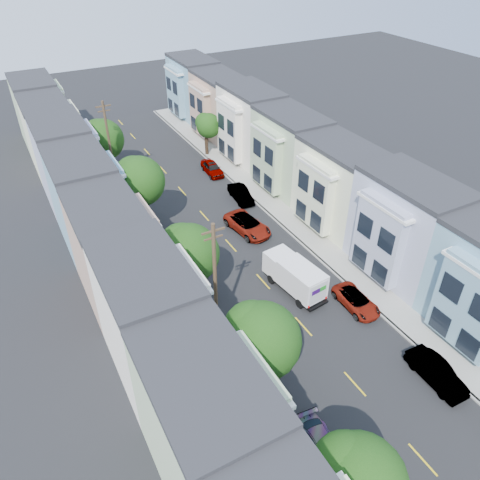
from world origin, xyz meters
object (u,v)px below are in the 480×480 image
object	(u,v)px
parked_left_d	(187,261)
parked_right_d	(212,168)
utility_pole_far	(110,147)
tree_e	(102,140)
parked_right_a	(436,373)
utility_pole_near	(215,286)
fedex_truck	(295,275)
parked_left_c	(254,353)
lead_sedan	(248,225)
parked_right_b	(356,301)
tree_far_r	(208,126)
parked_right_c	(241,194)
tree_d	(139,182)
tree_c	(188,254)
tree_b	(260,341)
parked_left_b	(324,449)

from	to	relation	value
parked_left_d	parked_right_d	size ratio (longest dim) A/B	1.11
utility_pole_far	tree_e	bearing A→B (deg)	90.03
parked_left_d	parked_right_a	world-z (taller)	parked_right_a
utility_pole_near	parked_left_d	bearing A→B (deg)	81.08
fedex_truck	parked_left_c	world-z (taller)	fedex_truck
lead_sedan	parked_left_c	distance (m)	16.15
utility_pole_near	parked_left_d	xyz separation A→B (m)	(1.40, 8.92, -4.46)
parked_right_b	parked_right_d	bearing A→B (deg)	91.82
parked_left_c	parked_right_b	world-z (taller)	parked_left_c
tree_e	tree_far_r	size ratio (longest dim) A/B	1.29
utility_pole_near	fedex_truck	bearing A→B (deg)	13.50
parked_right_a	parked_right_b	distance (m)	8.12
utility_pole_near	utility_pole_far	size ratio (longest dim) A/B	1.00
fedex_truck	parked_right_c	bearing A→B (deg)	71.40
tree_far_r	parked_left_c	xyz separation A→B (m)	(-11.79, -32.42, -3.18)
parked_right_a	tree_d	bearing A→B (deg)	114.45
tree_c	utility_pole_far	size ratio (longest dim) A/B	0.70
parked_right_b	fedex_truck	bearing A→B (deg)	129.92
parked_left_c	parked_left_d	bearing A→B (deg)	84.27
utility_pole_far	parked_left_c	world-z (taller)	utility_pole_far
fedex_truck	parked_left_c	xyz separation A→B (m)	(-6.61, -4.88, -0.89)
tree_b	parked_left_d	bearing A→B (deg)	84.63
tree_e	parked_left_b	size ratio (longest dim) A/B	1.61
tree_d	parked_left_c	size ratio (longest dim) A/B	1.99
tree_b	parked_right_b	world-z (taller)	tree_b
parked_left_b	parked_right_b	size ratio (longest dim) A/B	0.99
parked_left_c	parked_right_a	world-z (taller)	parked_right_a
utility_pole_near	utility_pole_far	xyz separation A→B (m)	(0.00, 26.00, 0.00)
tree_e	parked_right_a	xyz separation A→B (m)	(11.20, -39.77, -3.89)
utility_pole_far	parked_right_b	size ratio (longest dim) A/B	2.29
utility_pole_far	fedex_truck	size ratio (longest dim) A/B	1.73
tree_c	lead_sedan	size ratio (longest dim) A/B	1.29
tree_d	lead_sedan	world-z (taller)	tree_d
tree_e	tree_far_r	world-z (taller)	tree_e
lead_sedan	parked_right_d	size ratio (longest dim) A/B	1.22
tree_e	parked_left_b	xyz separation A→B (m)	(1.40, -40.52, -3.98)
fedex_truck	parked_right_b	bearing A→B (deg)	-58.60
lead_sedan	parked_right_b	world-z (taller)	lead_sedan
utility_pole_near	tree_c	bearing A→B (deg)	90.02
lead_sedan	parked_left_d	xyz separation A→B (m)	(-7.46, -2.45, -0.07)
tree_b	lead_sedan	bearing A→B (deg)	62.95
utility_pole_near	parked_left_c	xyz separation A→B (m)	(1.40, -2.96, -4.49)
tree_e	fedex_truck	size ratio (longest dim) A/B	1.21
fedex_truck	parked_right_b	world-z (taller)	fedex_truck
utility_pole_near	parked_right_d	world-z (taller)	utility_pole_near
tree_c	fedex_truck	world-z (taller)	tree_c
tree_c	parked_right_c	distance (m)	17.06
tree_e	lead_sedan	size ratio (longest dim) A/B	1.29
tree_b	utility_pole_near	distance (m)	5.99
parked_left_d	parked_right_a	bearing A→B (deg)	-60.17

